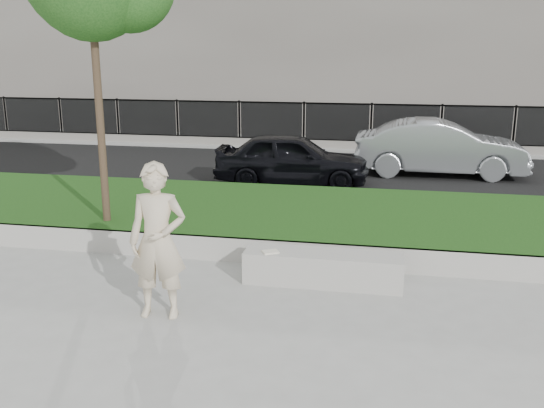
% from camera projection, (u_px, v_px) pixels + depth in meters
% --- Properties ---
extents(ground, '(90.00, 90.00, 0.00)m').
position_uv_depth(ground, '(225.00, 286.00, 8.75)').
color(ground, gray).
rests_on(ground, ground).
extents(grass_bank, '(34.00, 4.00, 0.40)m').
position_uv_depth(grass_bank, '(267.00, 217.00, 11.55)').
color(grass_bank, '#0F340D').
rests_on(grass_bank, ground).
extents(grass_kerb, '(34.00, 0.08, 0.40)m').
position_uv_depth(grass_kerb, '(242.00, 250.00, 9.69)').
color(grass_kerb, '#A5A39B').
rests_on(grass_kerb, ground).
extents(street, '(34.00, 7.00, 0.04)m').
position_uv_depth(street, '(307.00, 171.00, 16.82)').
color(street, black).
rests_on(street, ground).
extents(far_pavement, '(34.00, 3.00, 0.12)m').
position_uv_depth(far_pavement, '(325.00, 144.00, 21.08)').
color(far_pavement, gray).
rests_on(far_pavement, ground).
extents(iron_fence, '(32.00, 0.30, 1.50)m').
position_uv_depth(iron_fence, '(322.00, 135.00, 20.01)').
color(iron_fence, slate).
rests_on(iron_fence, far_pavement).
extents(building_facade, '(34.00, 10.00, 10.00)m').
position_uv_depth(building_facade, '(345.00, 8.00, 26.48)').
color(building_facade, '#67605A').
rests_on(building_facade, ground).
extents(stone_bench, '(2.30, 0.57, 0.47)m').
position_uv_depth(stone_bench, '(323.00, 268.00, 8.82)').
color(stone_bench, '#A5A39B').
rests_on(stone_bench, ground).
extents(man, '(0.78, 0.56, 2.00)m').
position_uv_depth(man, '(158.00, 241.00, 7.57)').
color(man, beige).
rests_on(man, ground).
extents(book, '(0.28, 0.25, 0.03)m').
position_uv_depth(book, '(270.00, 252.00, 8.76)').
color(book, silver).
rests_on(book, stone_bench).
extents(car_dark, '(3.86, 1.74, 1.29)m').
position_uv_depth(car_dark, '(292.00, 159.00, 14.91)').
color(car_dark, black).
rests_on(car_dark, street).
extents(car_silver, '(4.44, 1.58, 1.46)m').
position_uv_depth(car_silver, '(440.00, 148.00, 16.01)').
color(car_silver, gray).
rests_on(car_silver, street).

